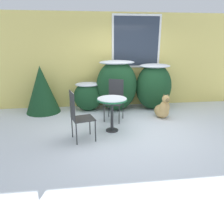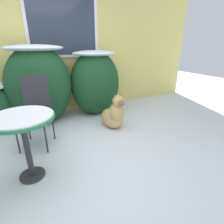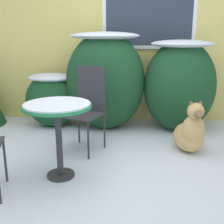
{
  "view_description": "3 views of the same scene",
  "coord_description": "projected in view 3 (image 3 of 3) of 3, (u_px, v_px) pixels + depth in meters",
  "views": [
    {
      "loc": [
        -1.1,
        -4.65,
        2.01
      ],
      "look_at": [
        -0.51,
        0.03,
        0.46
      ],
      "focal_mm": 35.0,
      "sensor_mm": 36.0,
      "label": 1
    },
    {
      "loc": [
        -0.42,
        -1.89,
        1.48
      ],
      "look_at": [
        0.96,
        0.82,
        0.29
      ],
      "focal_mm": 28.0,
      "sensor_mm": 36.0,
      "label": 2
    },
    {
      "loc": [
        0.18,
        -2.6,
        1.43
      ],
      "look_at": [
        0.0,
        0.6,
        0.55
      ],
      "focal_mm": 45.0,
      "sensor_mm": 36.0,
      "label": 3
    }
  ],
  "objects": [
    {
      "name": "house_wall",
      "position": [
        120.0,
        34.0,
        4.62
      ],
      "size": [
        8.0,
        0.1,
        2.81
      ],
      "color": "#E5D16B",
      "rests_on": "ground_plane"
    },
    {
      "name": "ground_plane",
      "position": [
        109.0,
        179.0,
        2.89
      ],
      "size": [
        16.0,
        16.0,
        0.0
      ],
      "primitive_type": "plane",
      "color": "silver"
    },
    {
      "name": "patio_table",
      "position": [
        58.0,
        116.0,
        2.78
      ],
      "size": [
        0.68,
        0.68,
        0.79
      ],
      "color": "#2D2D30",
      "rests_on": "ground_plane"
    },
    {
      "name": "shrub_right",
      "position": [
        180.0,
        84.0,
        4.21
      ],
      "size": [
        1.07,
        0.86,
        1.37
      ],
      "color": "#194223",
      "rests_on": "ground_plane"
    },
    {
      "name": "dog",
      "position": [
        190.0,
        133.0,
        3.51
      ],
      "size": [
        0.41,
        0.77,
        0.69
      ],
      "rotation": [
        0.0,
        0.0,
        0.1
      ],
      "color": "tan",
      "rests_on": "ground_plane"
    },
    {
      "name": "shrub_middle",
      "position": [
        105.0,
        79.0,
        4.27
      ],
      "size": [
        1.2,
        0.78,
        1.48
      ],
      "color": "#194223",
      "rests_on": "ground_plane"
    },
    {
      "name": "shrub_left",
      "position": [
        52.0,
        98.0,
        4.46
      ],
      "size": [
        0.84,
        0.64,
        0.85
      ],
      "color": "#194223",
      "rests_on": "ground_plane"
    },
    {
      "name": "patio_chair_near_table",
      "position": [
        87.0,
        106.0,
        3.54
      ],
      "size": [
        0.57,
        0.57,
        1.06
      ],
      "rotation": [
        0.0,
        0.0,
        -0.42
      ],
      "color": "#2D2D30",
      "rests_on": "ground_plane"
    }
  ]
}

